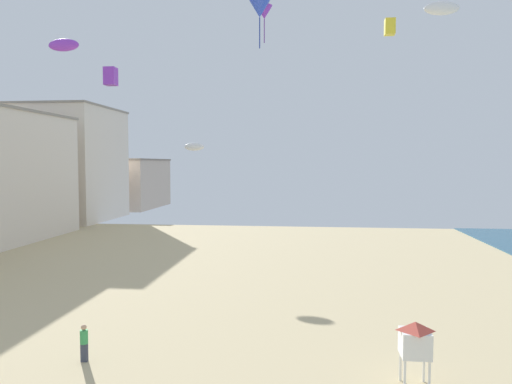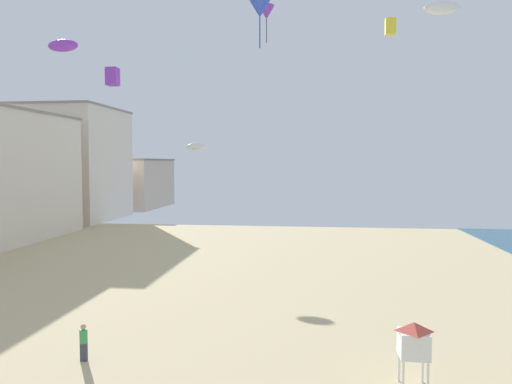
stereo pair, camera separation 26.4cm
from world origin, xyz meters
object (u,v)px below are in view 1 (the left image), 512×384
lifeguard_stand (415,340)px  kite_purple_box (111,76)px  kite_blue_delta (260,9)px  kite_purple_delta (264,12)px  kite_yellow_box (390,27)px  kite_flyer (84,341)px  kite_purple_parafoil_3 (64,45)px  kite_white_parafoil (442,8)px  kite_white_parafoil_2 (194,147)px

lifeguard_stand → kite_purple_box: size_ratio=1.96×
kite_blue_delta → kite_purple_delta: bearing=94.7°
kite_yellow_box → lifeguard_stand: bearing=-90.7°
kite_flyer → kite_purple_parafoil_3: kite_purple_parafoil_3 is taller
kite_purple_box → kite_purple_delta: size_ratio=0.40×
kite_white_parafoil → kite_yellow_box: 3.31m
lifeguard_stand → kite_white_parafoil_2: bearing=117.5°
kite_yellow_box → kite_purple_box: bearing=157.9°
kite_purple_parafoil_3 → kite_flyer: bearing=87.1°
kite_purple_delta → kite_white_parafoil_2: (-6.66, 0.79, -11.88)m
kite_purple_delta → kite_white_parafoil: bearing=-62.2°
lifeguard_stand → kite_purple_delta: 33.16m
kite_purple_parafoil_3 → kite_blue_delta: bearing=47.3°
kite_purple_delta → lifeguard_stand: bearing=-71.7°
kite_flyer → lifeguard_stand: (13.81, -0.80, 0.92)m
kite_purple_box → kite_yellow_box: size_ratio=1.55×
kite_flyer → kite_purple_parafoil_3: (-0.05, -1.07, 12.43)m
kite_purple_delta → kite_yellow_box: (8.34, -16.93, -6.16)m
kite_yellow_box → kite_blue_delta: 7.01m
kite_flyer → kite_white_parafoil_2: (-1.11, 24.94, 9.26)m
kite_blue_delta → kite_purple_parafoil_3: kite_blue_delta is taller
kite_purple_box → kite_yellow_box: bearing=-22.1°
kite_purple_box → kite_white_parafoil_2: (3.76, 10.10, -4.82)m
kite_flyer → kite_purple_box: 21.03m
kite_purple_box → kite_white_parafoil: kite_white_parafoil is taller
lifeguard_stand → kite_white_parafoil_2: kite_white_parafoil_2 is taller
kite_purple_box → kite_yellow_box: kite_yellow_box is taller
kite_flyer → kite_white_parafoil: (15.88, 4.58, 15.06)m
kite_flyer → kite_blue_delta: size_ratio=0.65×
kite_purple_delta → kite_yellow_box: size_ratio=3.88×
kite_purple_parafoil_3 → lifeguard_stand: bearing=1.1°
kite_blue_delta → kite_purple_box: bearing=145.1°
lifeguard_stand → kite_blue_delta: 18.07m
kite_white_parafoil → kite_yellow_box: kite_yellow_box is taller
lifeguard_stand → kite_yellow_box: size_ratio=3.03×
kite_purple_box → kite_blue_delta: 14.59m
lifeguard_stand → kite_purple_parafoil_3: size_ratio=2.01×
kite_flyer → kite_purple_box: kite_purple_box is taller
kite_flyer → kite_purple_box: bearing=-61.4°
lifeguard_stand → kite_blue_delta: size_ratio=1.01×
kite_flyer → kite_white_parafoil: bearing=-153.5°
kite_white_parafoil → kite_blue_delta: size_ratio=0.65×
kite_yellow_box → kite_flyer: bearing=-152.5°
kite_flyer → kite_white_parafoil_2: size_ratio=0.87×
lifeguard_stand → kite_yellow_box: bearing=86.8°
kite_purple_box → kite_white_parafoil_2: bearing=69.6°
kite_purple_delta → kite_blue_delta: size_ratio=1.29×
lifeguard_stand → kite_white_parafoil: size_ratio=1.54×
lifeguard_stand → kite_white_parafoil: 15.27m
lifeguard_stand → kite_blue_delta: (-6.82, 7.36, 15.03)m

